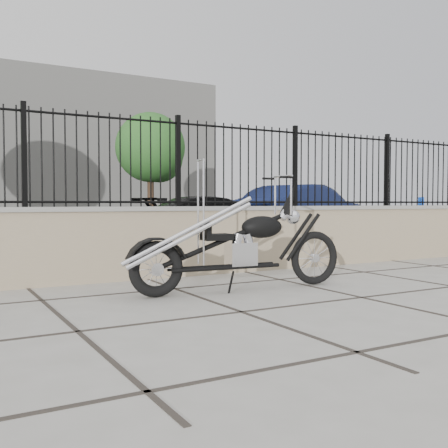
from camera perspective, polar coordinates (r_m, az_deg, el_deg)
The scene contains 12 objects.
ground_plane at distance 5.81m, azimuth 14.76°, elevation -7.76°, with size 90.00×90.00×0.00m, color #99968E.
parking_lot at distance 17.10m, azimuth -15.86°, elevation -1.15°, with size 30.00×30.00×0.00m, color black.
retaining_wall at distance 7.73m, azimuth 1.77°, elevation -1.61°, with size 14.00×0.36×0.96m, color gray.
iron_fence at distance 7.73m, azimuth 1.78°, elevation 6.41°, with size 14.00×0.08×1.20m, color black.
background_building at distance 31.00m, azimuth -22.08°, elevation 7.70°, with size 22.00×6.00×8.00m, color beige.
chopper_motorcycle at distance 5.96m, azimuth 1.42°, elevation -0.10°, with size 2.53×0.44×1.52m, color black, non-canonical shape.
car_black at distance 13.61m, azimuth -1.12°, elevation 0.55°, with size 1.65×4.05×1.18m, color black.
car_blue at distance 15.07m, azimuth 8.62°, elevation 1.32°, with size 1.59×4.56×1.50m, color #111A3F.
bollard_a at distance 8.72m, azimuth -13.64°, elevation -1.51°, with size 0.10×0.10×0.87m, color #0E37D8.
bollard_b at distance 10.21m, azimuth 4.58°, elevation -0.75°, with size 0.11×0.11×0.93m, color blue.
bollard_c at distance 13.28m, azimuth 20.63°, elevation 0.29°, with size 0.14×0.14×1.14m, color #0C4DB5.
tree_right at distance 22.68m, azimuth -8.02°, elevation 8.59°, with size 2.95×2.95×4.99m.
Camera 1 is at (-3.99, -4.10, 1.01)m, focal length 42.00 mm.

